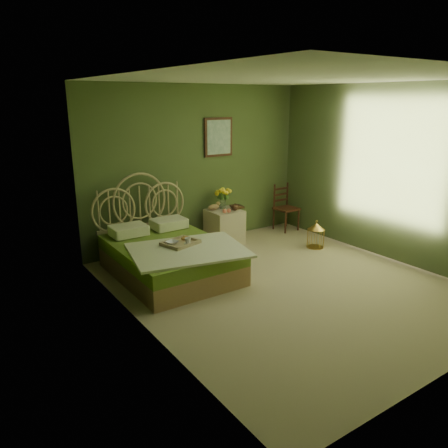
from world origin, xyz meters
TOP-DOWN VIEW (x-y plane):
  - floor at (0.00, 0.00)m, footprint 4.50×4.50m
  - ceiling at (0.00, 0.00)m, footprint 4.50×4.50m
  - wall_back at (0.00, 2.25)m, footprint 4.00×0.00m
  - wall_left at (-2.00, 0.00)m, footprint 0.00×4.50m
  - wall_right at (2.00, 0.00)m, footprint 0.00×4.50m
  - wall_art at (0.41, 2.22)m, footprint 0.54×0.04m
  - bed at (-1.10, 1.22)m, footprint 1.65×2.09m
  - nightstand at (0.32, 1.91)m, footprint 0.52×0.52m
  - chair at (1.70, 1.97)m, footprint 0.39×0.39m
  - birdcage at (1.42, 0.87)m, footprint 0.27×0.27m
  - book_lower at (0.49, 1.92)m, footprint 0.22×0.27m
  - book_upper at (0.49, 1.92)m, footprint 0.19×0.24m
  - cereal_bowl at (-1.13, 1.02)m, footprint 0.19×0.19m
  - coffee_cup at (-0.95, 0.91)m, footprint 0.09×0.09m

SIDE VIEW (x-z plane):
  - floor at x=0.00m, z-range 0.00..0.00m
  - birdcage at x=1.42m, z-range 0.00..0.41m
  - bed at x=-1.10m, z-range -0.36..0.93m
  - nightstand at x=0.32m, z-range -0.14..0.86m
  - chair at x=1.70m, z-range 0.05..0.90m
  - cereal_bowl at x=-1.13m, z-range 0.50..0.54m
  - coffee_cup at x=-0.95m, z-range 0.50..0.58m
  - book_lower at x=0.49m, z-range 0.58..0.60m
  - book_upper at x=0.49m, z-range 0.60..0.62m
  - wall_back at x=0.00m, z-range -0.70..3.30m
  - wall_left at x=-2.00m, z-range -0.95..3.55m
  - wall_right at x=2.00m, z-range -0.95..3.55m
  - wall_art at x=0.41m, z-range 1.43..2.07m
  - ceiling at x=0.00m, z-range 2.60..2.60m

